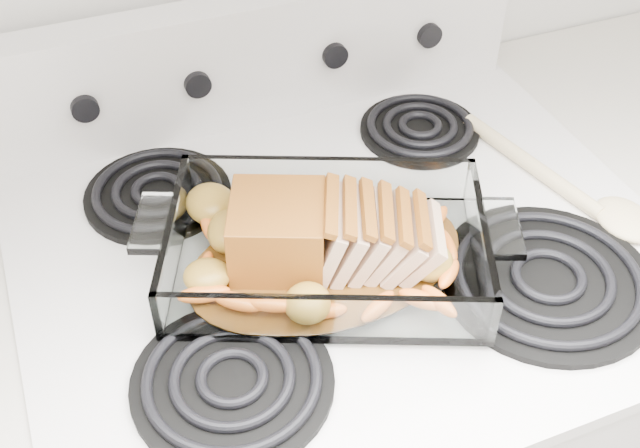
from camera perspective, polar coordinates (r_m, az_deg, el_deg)
name	(u,v)px	position (r m, az deg, el deg)	size (l,w,h in m)	color
electric_range	(336,441)	(1.34, 1.15, -15.18)	(0.78, 0.70, 1.12)	silver
baking_dish	(327,253)	(0.93, 0.47, -2.11)	(0.36, 0.24, 0.07)	white
pork_roast	(315,238)	(0.90, -0.37, -1.01)	(0.24, 0.11, 0.09)	brown
roast_vegetables	(313,230)	(0.94, -0.54, -0.46)	(0.34, 0.18, 0.04)	orange
wooden_spoon	(582,194)	(1.08, 18.13, 2.02)	(0.12, 0.30, 0.02)	beige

